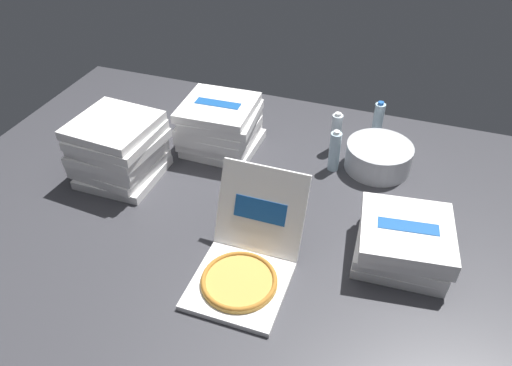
{
  "coord_description": "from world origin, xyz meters",
  "views": [
    {
      "loc": [
        0.67,
        -1.65,
        1.61
      ],
      "look_at": [
        0.05,
        0.1,
        0.14
      ],
      "focal_mm": 34.71,
      "sensor_mm": 36.0,
      "label": 1
    }
  ],
  "objects_px": {
    "pizza_stack_right_mid": "(118,149)",
    "water_bottle_1": "(335,151)",
    "water_bottle_2": "(336,133)",
    "ice_bucket": "(378,157)",
    "water_bottle_0": "(378,121)",
    "open_pizza_box": "(246,260)",
    "pizza_stack_left_near": "(220,126)",
    "pizza_stack_left_mid": "(404,241)"
  },
  "relations": [
    {
      "from": "pizza_stack_right_mid",
      "to": "water_bottle_1",
      "type": "height_order",
      "value": "pizza_stack_right_mid"
    },
    {
      "from": "water_bottle_2",
      "to": "pizza_stack_right_mid",
      "type": "bearing_deg",
      "value": -148.98
    },
    {
      "from": "ice_bucket",
      "to": "water_bottle_0",
      "type": "relative_size",
      "value": 1.46
    },
    {
      "from": "open_pizza_box",
      "to": "pizza_stack_left_near",
      "type": "bearing_deg",
      "value": 118.86
    },
    {
      "from": "pizza_stack_left_near",
      "to": "ice_bucket",
      "type": "bearing_deg",
      "value": 6.24
    },
    {
      "from": "water_bottle_0",
      "to": "pizza_stack_left_near",
      "type": "bearing_deg",
      "value": -154.75
    },
    {
      "from": "pizza_stack_left_near",
      "to": "water_bottle_1",
      "type": "bearing_deg",
      "value": 0.53
    },
    {
      "from": "pizza_stack_left_mid",
      "to": "water_bottle_2",
      "type": "bearing_deg",
      "value": 122.35
    },
    {
      "from": "pizza_stack_left_mid",
      "to": "water_bottle_2",
      "type": "height_order",
      "value": "water_bottle_2"
    },
    {
      "from": "water_bottle_0",
      "to": "ice_bucket",
      "type": "bearing_deg",
      "value": -79.52
    },
    {
      "from": "water_bottle_0",
      "to": "water_bottle_1",
      "type": "xyz_separation_m",
      "value": [
        -0.17,
        -0.38,
        0.0
      ]
    },
    {
      "from": "pizza_stack_right_mid",
      "to": "water_bottle_0",
      "type": "xyz_separation_m",
      "value": [
        1.22,
        0.81,
        -0.05
      ]
    },
    {
      "from": "pizza_stack_right_mid",
      "to": "pizza_stack_left_mid",
      "type": "xyz_separation_m",
      "value": [
        1.47,
        -0.11,
        -0.07
      ]
    },
    {
      "from": "pizza_stack_left_near",
      "to": "pizza_stack_left_mid",
      "type": "relative_size",
      "value": 0.97
    },
    {
      "from": "water_bottle_2",
      "to": "water_bottle_0",
      "type": "bearing_deg",
      "value": 44.69
    },
    {
      "from": "pizza_stack_right_mid",
      "to": "pizza_stack_left_mid",
      "type": "relative_size",
      "value": 1.0
    },
    {
      "from": "water_bottle_0",
      "to": "water_bottle_1",
      "type": "bearing_deg",
      "value": -114.03
    },
    {
      "from": "ice_bucket",
      "to": "water_bottle_1",
      "type": "relative_size",
      "value": 1.46
    },
    {
      "from": "pizza_stack_left_near",
      "to": "water_bottle_2",
      "type": "bearing_deg",
      "value": 16.86
    },
    {
      "from": "open_pizza_box",
      "to": "ice_bucket",
      "type": "distance_m",
      "value": 1.03
    },
    {
      "from": "open_pizza_box",
      "to": "water_bottle_0",
      "type": "relative_size",
      "value": 2.29
    },
    {
      "from": "pizza_stack_left_near",
      "to": "pizza_stack_left_mid",
      "type": "distance_m",
      "value": 1.2
    },
    {
      "from": "open_pizza_box",
      "to": "water_bottle_0",
      "type": "xyz_separation_m",
      "value": [
        0.36,
        1.24,
        0.04
      ]
    },
    {
      "from": "pizza_stack_left_mid",
      "to": "ice_bucket",
      "type": "xyz_separation_m",
      "value": [
        -0.2,
        0.63,
        -0.02
      ]
    },
    {
      "from": "pizza_stack_left_near",
      "to": "pizza_stack_right_mid",
      "type": "distance_m",
      "value": 0.58
    },
    {
      "from": "water_bottle_0",
      "to": "water_bottle_1",
      "type": "distance_m",
      "value": 0.42
    },
    {
      "from": "pizza_stack_left_near",
      "to": "water_bottle_1",
      "type": "relative_size",
      "value": 1.77
    },
    {
      "from": "pizza_stack_right_mid",
      "to": "pizza_stack_left_mid",
      "type": "height_order",
      "value": "pizza_stack_right_mid"
    },
    {
      "from": "pizza_stack_left_near",
      "to": "water_bottle_0",
      "type": "height_order",
      "value": "pizza_stack_left_near"
    },
    {
      "from": "open_pizza_box",
      "to": "water_bottle_2",
      "type": "xyz_separation_m",
      "value": [
        0.15,
        1.04,
        0.04
      ]
    },
    {
      "from": "water_bottle_2",
      "to": "water_bottle_1",
      "type": "bearing_deg",
      "value": -80.07
    },
    {
      "from": "water_bottle_1",
      "to": "pizza_stack_left_near",
      "type": "bearing_deg",
      "value": -179.47
    },
    {
      "from": "pizza_stack_right_mid",
      "to": "water_bottle_2",
      "type": "distance_m",
      "value": 1.18
    },
    {
      "from": "pizza_stack_left_mid",
      "to": "water_bottle_1",
      "type": "xyz_separation_m",
      "value": [
        -0.42,
        0.54,
        0.02
      ]
    },
    {
      "from": "pizza_stack_left_near",
      "to": "water_bottle_1",
      "type": "height_order",
      "value": "pizza_stack_left_near"
    },
    {
      "from": "open_pizza_box",
      "to": "ice_bucket",
      "type": "height_order",
      "value": "open_pizza_box"
    },
    {
      "from": "pizza_stack_left_near",
      "to": "water_bottle_2",
      "type": "height_order",
      "value": "pizza_stack_left_near"
    },
    {
      "from": "pizza_stack_left_near",
      "to": "ice_bucket",
      "type": "relative_size",
      "value": 1.21
    },
    {
      "from": "pizza_stack_right_mid",
      "to": "ice_bucket",
      "type": "relative_size",
      "value": 1.25
    },
    {
      "from": "pizza_stack_right_mid",
      "to": "water_bottle_0",
      "type": "height_order",
      "value": "pizza_stack_right_mid"
    },
    {
      "from": "pizza_stack_left_mid",
      "to": "water_bottle_0",
      "type": "bearing_deg",
      "value": 105.39
    },
    {
      "from": "pizza_stack_right_mid",
      "to": "water_bottle_1",
      "type": "xyz_separation_m",
      "value": [
        1.05,
        0.43,
        -0.05
      ]
    }
  ]
}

